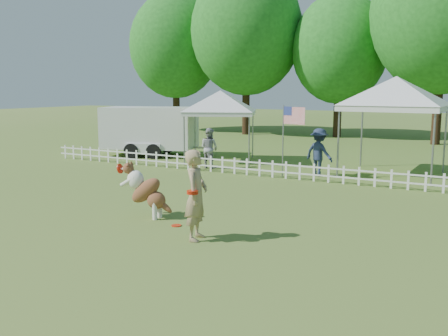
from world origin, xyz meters
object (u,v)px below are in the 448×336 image
object	(u,v)px
frisbee_on_turf	(176,225)
spectator_b	(319,152)
dog	(147,191)
cargo_trailer	(150,131)
canopy_tent_right	(394,127)
handler	(196,195)
spectator_a	(209,148)
flag_pole	(283,141)
canopy_tent_left	(220,127)

from	to	relation	value
frisbee_on_turf	spectator_b	xyz separation A→B (m)	(0.72, 7.90, 0.83)
dog	cargo_trailer	xyz separation A→B (m)	(-6.83, 9.12, 0.48)
dog	canopy_tent_right	distance (m)	9.93
dog	spectator_b	bearing A→B (deg)	69.34
canopy_tent_right	spectator_b	size ratio (longest dim) A/B	2.03
handler	spectator_a	size ratio (longest dim) A/B	1.19
handler	flag_pole	world-z (taller)	flag_pole
spectator_b	frisbee_on_turf	bearing A→B (deg)	105.19
handler	canopy_tent_right	distance (m)	10.19
cargo_trailer	spectator_a	size ratio (longest dim) A/B	3.30
frisbee_on_turf	spectator_b	world-z (taller)	spectator_b
flag_pole	cargo_trailer	bearing A→B (deg)	178.70
canopy_tent_left	spectator_a	distance (m)	2.02
frisbee_on_turf	flag_pole	bearing A→B (deg)	92.63
handler	cargo_trailer	distance (m)	13.37
frisbee_on_turf	canopy_tent_left	xyz separation A→B (m)	(-4.09, 9.32, 1.45)
frisbee_on_turf	spectator_a	distance (m)	8.33
dog	spectator_a	xyz separation A→B (m)	(-2.51, 7.20, 0.12)
dog	canopy_tent_left	world-z (taller)	canopy_tent_left
canopy_tent_right	flag_pole	distance (m)	4.01
frisbee_on_turf	spectator_a	xyz separation A→B (m)	(-3.56, 7.49, 0.77)
canopy_tent_left	dog	bearing A→B (deg)	-93.86
handler	frisbee_on_turf	distance (m)	1.46
dog	spectator_a	size ratio (longest dim) A/B	0.84
dog	canopy_tent_left	size ratio (longest dim) A/B	0.45
flag_pole	spectator_b	distance (m)	1.39
canopy_tent_left	spectator_a	bearing A→B (deg)	-96.18
spectator_b	cargo_trailer	bearing A→B (deg)	10.41
dog	frisbee_on_turf	bearing A→B (deg)	-23.09
dog	flag_pole	world-z (taller)	flag_pole
flag_pole	spectator_a	world-z (taller)	flag_pole
canopy_tent_left	spectator_a	size ratio (longest dim) A/B	1.87
flag_pole	canopy_tent_right	bearing A→B (deg)	50.03
frisbee_on_turf	canopy_tent_left	bearing A→B (deg)	113.69
flag_pole	spectator_a	distance (m)	3.29
cargo_trailer	frisbee_on_turf	bearing A→B (deg)	-68.39
canopy_tent_right	spectator_a	world-z (taller)	canopy_tent_right
handler	canopy_tent_left	distance (m)	11.17
canopy_tent_left	spectator_b	xyz separation A→B (m)	(4.81, -1.42, -0.62)
spectator_a	spectator_b	size ratio (longest dim) A/B	0.93
dog	spectator_b	distance (m)	7.81
handler	spectator_b	size ratio (longest dim) A/B	1.10
cargo_trailer	canopy_tent_left	bearing A→B (deg)	-19.66
frisbee_on_turf	dog	bearing A→B (deg)	164.53
handler	dog	distance (m)	2.21
canopy_tent_left	canopy_tent_right	bearing A→B (deg)	-22.56
canopy_tent_left	flag_pole	world-z (taller)	canopy_tent_left
spectator_a	canopy_tent_right	bearing A→B (deg)	-154.17
handler	spectator_a	xyz separation A→B (m)	(-4.50, 8.13, -0.15)
spectator_b	flag_pole	bearing A→B (deg)	58.67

